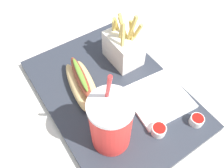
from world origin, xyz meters
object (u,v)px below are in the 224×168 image
object	(u,v)px
fries_basket	(123,48)
napkin_stack	(158,98)
ketchup_cup_1	(159,130)
soda_cup	(111,123)
hot_dog_1	(82,83)
ketchup_cup_2	(197,120)

from	to	relation	value
fries_basket	napkin_stack	size ratio (longest dim) A/B	1.14
fries_basket	ketchup_cup_1	world-z (taller)	fries_basket
fries_basket	soda_cup	bearing A→B (deg)	138.36
fries_basket	hot_dog_1	bearing A→B (deg)	100.22
napkin_stack	ketchup_cup_1	bearing A→B (deg)	139.65
hot_dog_1	ketchup_cup_2	xyz separation A→B (m)	(-0.23, -0.17, -0.01)
fries_basket	ketchup_cup_1	xyz separation A→B (m)	(-0.22, 0.06, -0.03)
hot_dog_1	ketchup_cup_2	world-z (taller)	hot_dog_1
soda_cup	fries_basket	world-z (taller)	soda_cup
ketchup_cup_1	ketchup_cup_2	size ratio (longest dim) A/B	1.05
fries_basket	napkin_stack	world-z (taller)	fries_basket
ketchup_cup_2	ketchup_cup_1	bearing A→B (deg)	71.42
ketchup_cup_1	hot_dog_1	bearing A→B (deg)	22.06
fries_basket	ketchup_cup_1	distance (m)	0.23
fries_basket	ketchup_cup_1	size ratio (longest dim) A/B	4.84
ketchup_cup_1	fries_basket	bearing A→B (deg)	-15.78
soda_cup	napkin_stack	distance (m)	0.17
soda_cup	hot_dog_1	xyz separation A→B (m)	(0.15, -0.01, -0.05)
hot_dog_1	ketchup_cup_2	size ratio (longest dim) A/B	5.25
ketchup_cup_2	soda_cup	bearing A→B (deg)	67.50
fries_basket	ketchup_cup_2	bearing A→B (deg)	-174.62
hot_dog_1	napkin_stack	xyz separation A→B (m)	(-0.13, -0.14, -0.02)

